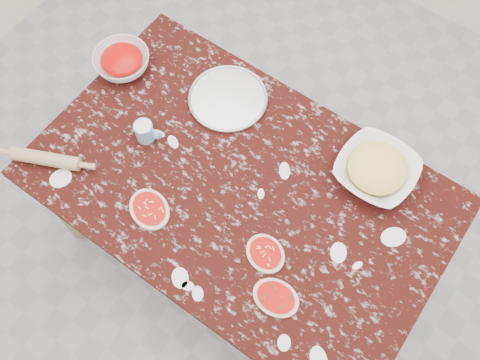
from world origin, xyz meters
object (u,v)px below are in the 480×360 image
object	(u,v)px
pizza_tray	(228,99)
rolling_pin	(46,159)
flour_mug	(145,131)
worktable	(240,194)
sauce_bowl	(122,62)
cheese_bowl	(376,171)

from	to	relation	value
pizza_tray	rolling_pin	distance (m)	0.77
flour_mug	rolling_pin	bearing A→B (deg)	-127.99
flour_mug	pizza_tray	bearing A→B (deg)	64.46
worktable	sauce_bowl	size ratio (longest dim) A/B	6.66
cheese_bowl	rolling_pin	size ratio (longest dim) A/B	1.11
sauce_bowl	rolling_pin	bearing A→B (deg)	-83.47
pizza_tray	sauce_bowl	size ratio (longest dim) A/B	1.36
cheese_bowl	rolling_pin	xyz separation A→B (m)	(-1.08, -0.70, -0.01)
cheese_bowl	rolling_pin	bearing A→B (deg)	-147.02
rolling_pin	pizza_tray	bearing A→B (deg)	58.02
pizza_tray	sauce_bowl	distance (m)	0.49
flour_mug	cheese_bowl	bearing A→B (deg)	24.83
worktable	cheese_bowl	xyz separation A→B (m)	(0.40, 0.34, 0.12)
pizza_tray	sauce_bowl	world-z (taller)	sauce_bowl
worktable	sauce_bowl	world-z (taller)	sauce_bowl
worktable	rolling_pin	world-z (taller)	rolling_pin
worktable	pizza_tray	distance (m)	0.41
sauce_bowl	rolling_pin	distance (m)	0.53
rolling_pin	sauce_bowl	bearing A→B (deg)	96.53
worktable	pizza_tray	xyz separation A→B (m)	(-0.27, 0.29, 0.09)
cheese_bowl	flour_mug	size ratio (longest dim) A/B	2.75
worktable	cheese_bowl	distance (m)	0.54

